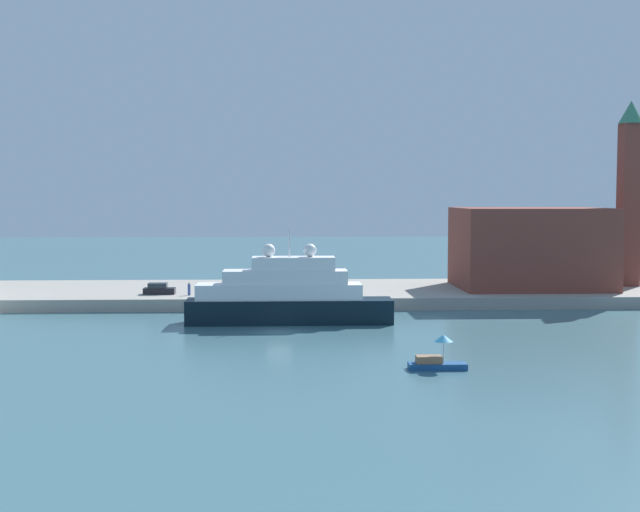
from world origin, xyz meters
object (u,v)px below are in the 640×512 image
object	(u,v)px
mooring_bollard	(340,294)
small_motorboat	(437,359)
person_figure	(189,289)
large_yacht	(287,297)
bell_tower	(629,187)
harbor_building	(531,248)
parked_car	(159,289)

from	to	relation	value
mooring_bollard	small_motorboat	bearing A→B (deg)	-81.68
small_motorboat	person_figure	size ratio (longest dim) A/B	2.88
small_motorboat	large_yacht	bearing A→B (deg)	115.16
mooring_bollard	bell_tower	bearing A→B (deg)	15.82
small_motorboat	harbor_building	world-z (taller)	harbor_building
small_motorboat	bell_tower	world-z (taller)	bell_tower
parked_car	bell_tower	bearing A→B (deg)	6.75
bell_tower	mooring_bollard	xyz separation A→B (m)	(-40.62, -11.51, -13.19)
bell_tower	parked_car	world-z (taller)	bell_tower
large_yacht	harbor_building	distance (m)	39.27
person_figure	mooring_bollard	world-z (taller)	person_figure
large_yacht	person_figure	bearing A→B (deg)	131.46
parked_car	large_yacht	bearing A→B (deg)	-43.33
large_yacht	parked_car	size ratio (longest dim) A/B	5.71
parked_car	mooring_bollard	size ratio (longest dim) A/B	5.00
small_motorboat	parked_car	size ratio (longest dim) A/B	1.19
person_figure	mooring_bollard	distance (m)	19.05
bell_tower	person_figure	size ratio (longest dim) A/B	15.58
small_motorboat	mooring_bollard	size ratio (longest dim) A/B	5.94
large_yacht	bell_tower	size ratio (longest dim) A/B	0.89
harbor_building	person_figure	size ratio (longest dim) A/B	12.06
small_motorboat	mooring_bollard	distance (m)	37.38
large_yacht	small_motorboat	size ratio (longest dim) A/B	4.81
bell_tower	person_figure	distance (m)	61.52
small_motorboat	bell_tower	bearing A→B (deg)	54.01
bell_tower	parked_car	bearing A→B (deg)	-173.25
mooring_bollard	parked_car	bearing A→B (deg)	170.07
bell_tower	large_yacht	bearing A→B (deg)	-154.29
large_yacht	person_figure	world-z (taller)	large_yacht
parked_car	mooring_bollard	bearing A→B (deg)	-9.93
harbor_building	parked_car	bearing A→B (deg)	-173.63
small_motorboat	parked_car	bearing A→B (deg)	124.59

